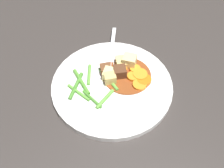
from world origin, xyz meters
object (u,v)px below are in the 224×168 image
Objects in this scene: carrot_slice_3 at (122,69)px; meat_chunk_1 at (120,72)px; carrot_slice_1 at (140,85)px; potato_chunk_0 at (123,63)px; carrot_slice_5 at (133,77)px; fork at (111,51)px; meat_chunk_0 at (127,59)px; carrot_slice_0 at (135,70)px; meat_chunk_2 at (106,70)px; dinner_plate at (112,86)px; potato_chunk_3 at (129,62)px; potato_chunk_2 at (108,79)px; carrot_slice_4 at (144,80)px; carrot_slice_2 at (140,75)px; potato_chunk_1 at (109,74)px.

carrot_slice_3 is 0.83× the size of meat_chunk_1.
carrot_slice_1 is 1.00× the size of potato_chunk_0.
carrot_slice_1 is 0.03m from carrot_slice_5.
meat_chunk_1 is at bearing 109.52° from carrot_slice_1.
fork is at bearing 84.74° from carrot_slice_1.
potato_chunk_0 is 0.02m from meat_chunk_0.
carrot_slice_0 and carrot_slice_3 have the same top height.
potato_chunk_0 is at bearing -95.93° from fork.
fork is (0.05, 0.05, -0.01)m from meat_chunk_2.
potato_chunk_3 reaches higher than dinner_plate.
meat_chunk_1 is at bearing 4.43° from potato_chunk_2.
fork is at bearing 84.18° from carrot_slice_5.
meat_chunk_0 is at bearing 70.74° from potato_chunk_3.
carrot_slice_4 is at bearing -52.56° from meat_chunk_2.
potato_chunk_3 is 1.87× the size of meat_chunk_0.
potato_chunk_0 is at bearing 47.48° from carrot_slice_3.
carrot_slice_3 is (-0.02, 0.04, -0.00)m from carrot_slice_2.
meat_chunk_1 is (-0.04, -0.03, 0.00)m from meat_chunk_0.
carrot_slice_4 is 1.13× the size of potato_chunk_1.
meat_chunk_2 is at bearing 171.37° from potato_chunk_0.
meat_chunk_0 is at bearing 14.08° from potato_chunk_1.
carrot_slice_2 is (0.07, -0.02, 0.01)m from dinner_plate.
potato_chunk_0 is at bearing 84.32° from carrot_slice_5.
carrot_slice_4 is 0.24× the size of fork.
carrot_slice_3 is 0.17× the size of fork.
meat_chunk_2 is (-0.04, 0.05, 0.01)m from carrot_slice_5.
dinner_plate is 0.05m from carrot_slice_5.
meat_chunk_0 is at bearing 85.40° from carrot_slice_4.
meat_chunk_0 is 0.05m from meat_chunk_1.
meat_chunk_2 reaches higher than carrot_slice_0.
dinner_plate is 0.02m from potato_chunk_2.
meat_chunk_1 is 0.21× the size of fork.
dinner_plate is 8.17× the size of carrot_slice_2.
carrot_slice_3 is 0.71× the size of carrot_slice_4.
carrot_slice_0 reaches higher than carrot_slice_1.
carrot_slice_5 is at bearing -144.31° from carrot_slice_0.
potato_chunk_0 is at bearing -8.63° from meat_chunk_2.
fork is at bearing 68.17° from meat_chunk_1.
potato_chunk_0 is at bearing 103.58° from carrot_slice_2.
potato_chunk_0 is (-0.01, 0.05, 0.01)m from carrot_slice_2.
dinner_plate is 15.87× the size of meat_chunk_0.
potato_chunk_0 is 1.33× the size of meat_chunk_2.
meat_chunk_1 reaches higher than meat_chunk_2.
meat_chunk_0 is at bearing 18.13° from potato_chunk_0.
carrot_slice_4 is at bearing -80.62° from potato_chunk_0.
fork is at bearing 75.92° from carrot_slice_3.
carrot_slice_1 is at bearing -63.24° from meat_chunk_2.
meat_chunk_0 reaches higher than fork.
carrot_slice_2 is 1.02× the size of carrot_slice_4.
potato_chunk_1 is 0.06m from potato_chunk_3.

